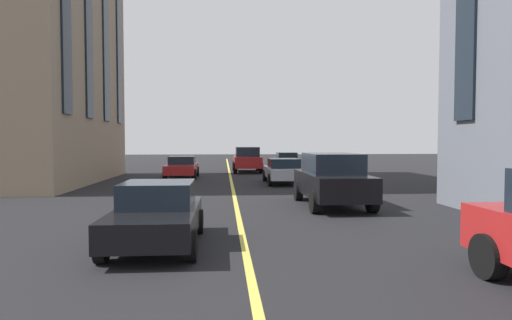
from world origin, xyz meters
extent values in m
cube|color=#D8C64C|center=(20.00, 0.00, 0.00)|extent=(80.00, 0.16, 0.01)
cube|color=#B7BABF|center=(26.53, -2.83, 0.59)|extent=(4.40, 1.80, 0.55)
cube|color=#19232D|center=(26.31, -2.83, 1.12)|extent=(1.85, 1.58, 0.50)
cylinder|color=black|center=(27.98, -1.96, 0.32)|extent=(0.64, 0.22, 0.64)
cylinder|color=black|center=(27.98, -3.69, 0.32)|extent=(0.64, 0.22, 0.64)
cylinder|color=black|center=(25.08, -1.96, 0.32)|extent=(0.64, 0.22, 0.64)
cylinder|color=black|center=(25.08, -3.69, 0.32)|extent=(0.64, 0.22, 0.64)
cube|color=#B21E1E|center=(30.34, 3.05, 0.59)|extent=(4.40, 1.80, 0.55)
cube|color=#19232D|center=(30.56, 3.05, 1.12)|extent=(1.85, 1.58, 0.50)
cylinder|color=black|center=(28.88, 2.19, 0.32)|extent=(0.64, 0.22, 0.64)
cylinder|color=black|center=(28.88, 3.91, 0.32)|extent=(0.64, 0.22, 0.64)
cylinder|color=black|center=(31.79, 2.19, 0.32)|extent=(0.64, 0.22, 0.64)
cylinder|color=black|center=(31.79, 3.91, 0.32)|extent=(0.64, 0.22, 0.64)
cube|color=#B21E1E|center=(35.55, -1.34, 0.78)|extent=(4.70, 1.95, 0.80)
cube|color=#19232D|center=(35.55, -1.34, 1.53)|extent=(2.58, 1.72, 0.70)
cylinder|color=black|center=(37.10, -0.40, 0.38)|extent=(0.76, 0.27, 0.76)
cylinder|color=black|center=(37.10, -2.27, 0.38)|extent=(0.76, 0.27, 0.76)
cylinder|color=black|center=(34.00, -0.40, 0.38)|extent=(0.76, 0.27, 0.76)
cylinder|color=black|center=(34.00, -2.27, 0.38)|extent=(0.76, 0.27, 0.76)
cube|color=black|center=(18.07, -3.40, 0.78)|extent=(4.70, 1.95, 0.80)
cube|color=#19232D|center=(18.07, -3.40, 1.53)|extent=(2.59, 1.72, 0.70)
cylinder|color=black|center=(19.62, -2.46, 0.38)|extent=(0.76, 0.27, 0.76)
cylinder|color=black|center=(19.62, -4.34, 0.38)|extent=(0.76, 0.27, 0.76)
cylinder|color=black|center=(16.52, -2.46, 0.38)|extent=(0.76, 0.27, 0.76)
cylinder|color=black|center=(16.52, -4.34, 0.38)|extent=(0.76, 0.27, 0.76)
cylinder|color=black|center=(9.81, -3.96, 0.38)|extent=(0.76, 0.27, 0.76)
cube|color=black|center=(12.53, 1.92, 0.57)|extent=(3.90, 1.75, 0.55)
cube|color=#19232D|center=(12.73, 1.92, 1.12)|extent=(1.64, 1.54, 0.55)
cylinder|color=black|center=(11.24, 1.08, 0.30)|extent=(0.60, 0.21, 0.60)
cylinder|color=black|center=(11.24, 2.76, 0.30)|extent=(0.60, 0.21, 0.60)
cylinder|color=black|center=(13.82, 1.08, 0.30)|extent=(0.60, 0.21, 0.60)
cylinder|color=black|center=(13.82, 2.76, 0.30)|extent=(0.60, 0.21, 0.60)
cube|color=black|center=(39.52, -4.90, 0.59)|extent=(4.40, 1.80, 0.55)
cube|color=#19232D|center=(39.30, -4.90, 1.12)|extent=(1.85, 1.58, 0.50)
cylinder|color=black|center=(40.97, -4.04, 0.32)|extent=(0.64, 0.22, 0.64)
cylinder|color=black|center=(40.97, -5.76, 0.32)|extent=(0.64, 0.22, 0.64)
cylinder|color=black|center=(38.07, -4.04, 0.32)|extent=(0.64, 0.22, 0.64)
cylinder|color=black|center=(38.07, -5.76, 0.32)|extent=(0.64, 0.22, 0.64)
camera|label=1|loc=(2.95, 0.46, 2.31)|focal=30.40mm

